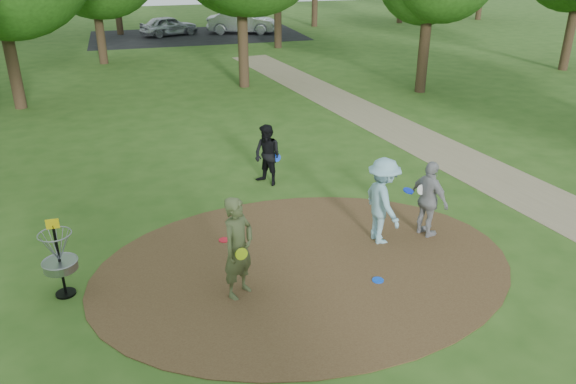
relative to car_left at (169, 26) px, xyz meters
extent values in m
plane|color=#2D5119|center=(-0.17, -30.49, -0.65)|extent=(100.00, 100.00, 0.00)
cylinder|color=#47301C|center=(-0.17, -30.49, -0.64)|extent=(8.40, 8.40, 0.02)
cube|color=#8C7A5B|center=(6.33, -28.49, -0.64)|extent=(7.55, 39.89, 0.01)
cube|color=black|center=(1.83, -0.49, -0.65)|extent=(14.00, 8.00, 0.01)
imported|color=#4D5732|center=(-1.60, -31.07, 0.32)|extent=(0.84, 0.81, 1.93)
cylinder|color=#BAE119|center=(-1.60, -31.37, 0.37)|extent=(0.22, 0.07, 0.22)
imported|color=#85B6C6|center=(1.70, -29.95, 0.29)|extent=(0.75, 1.25, 1.89)
cylinder|color=#0B27CB|center=(2.29, -29.93, 0.45)|extent=(0.30, 0.30, 0.08)
imported|color=black|center=(0.15, -26.28, 0.16)|extent=(0.95, 0.99, 1.62)
cylinder|color=blue|center=(0.39, -26.29, 0.07)|extent=(0.22, 0.07, 0.22)
imported|color=#979699|center=(2.77, -29.99, 0.21)|extent=(0.71, 1.09, 1.72)
cylinder|color=silver|center=(2.59, -29.95, 0.45)|extent=(0.22, 0.07, 0.22)
cylinder|color=blue|center=(1.00, -31.39, -0.62)|extent=(0.22, 0.22, 0.02)
cylinder|color=red|center=(-1.53, -29.03, -0.62)|extent=(0.22, 0.22, 0.02)
imported|color=#B5B7BE|center=(0.00, 0.00, 0.00)|extent=(4.11, 2.76, 1.30)
imported|color=#AAADB2|center=(4.92, -0.42, 0.12)|extent=(4.94, 2.95, 1.54)
cylinder|color=black|center=(-4.67, -30.19, 0.02)|extent=(0.05, 0.05, 1.35)
cylinder|color=black|center=(-4.67, -30.19, -0.63)|extent=(0.36, 0.36, 0.04)
cylinder|color=gray|center=(-4.67, -30.19, -0.03)|extent=(0.60, 0.60, 0.16)
torus|color=gray|center=(-4.67, -30.19, 0.05)|extent=(0.63, 0.63, 0.03)
torus|color=gray|center=(-4.67, -30.19, 0.60)|extent=(0.58, 0.58, 0.02)
cube|color=yellow|center=(-4.67, -30.19, 0.80)|extent=(0.22, 0.02, 0.18)
cylinder|color=#332316|center=(-7.17, -16.49, 1.25)|extent=(0.44, 0.44, 3.80)
cylinder|color=#332316|center=(1.83, -15.49, 1.44)|extent=(0.44, 0.44, 4.18)
cylinder|color=#332316|center=(8.83, -18.49, 1.15)|extent=(0.44, 0.44, 3.61)
cylinder|color=#332316|center=(-4.17, -8.49, 1.06)|extent=(0.44, 0.44, 3.42)
cylinder|color=#332316|center=(5.83, -6.49, 1.53)|extent=(0.44, 0.44, 4.37)
cylinder|color=#332316|center=(17.83, -16.49, 1.25)|extent=(0.44, 0.44, 3.80)
camera|label=1|loc=(-3.16, -39.57, 5.28)|focal=35.00mm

